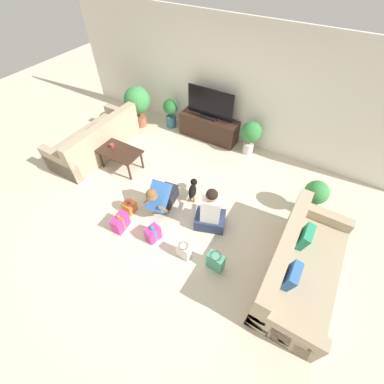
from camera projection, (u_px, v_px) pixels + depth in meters
ground_plane at (171, 208)px, 4.90m from camera, size 16.00×16.00×0.00m
wall_back at (236, 86)px, 5.45m from camera, size 8.40×0.06×2.60m
sofa_left at (96, 141)px, 5.82m from camera, size 0.91×2.06×0.84m
sofa_right at (299, 267)px, 3.77m from camera, size 0.91×2.06×0.84m
coffee_table at (120, 153)px, 5.37m from camera, size 0.90×0.54×0.46m
tv_console at (209, 128)px, 6.20m from camera, size 1.43×0.42×0.55m
tv at (210, 105)px, 5.77m from camera, size 1.12×0.20×0.70m
potted_plant_corner_right at (315, 195)px, 4.49m from camera, size 0.41×0.41×0.75m
potted_plant_corner_left at (137, 102)px, 6.30m from camera, size 0.64×0.64×1.02m
potted_plant_back_right at (251, 134)px, 5.64m from camera, size 0.45×0.45×0.79m
potted_plant_back_left at (171, 111)px, 6.41m from camera, size 0.37×0.37×0.74m
person_kneeling at (161, 196)px, 4.62m from camera, size 0.43×0.84×0.81m
person_sitting at (210, 213)px, 4.36m from camera, size 0.62×0.59×0.96m
dog at (193, 189)px, 4.97m from camera, size 0.28×0.50×0.29m
gift_box_a at (153, 233)px, 4.34m from camera, size 0.23×0.28×0.34m
gift_box_b at (129, 207)px, 4.77m from camera, size 0.22×0.21×0.28m
gift_box_c at (120, 222)px, 4.49m from camera, size 0.19×0.33×0.35m
gift_bag_a at (216, 262)px, 3.97m from camera, size 0.28×0.18×0.36m
gift_bag_b at (184, 251)px, 4.11m from camera, size 0.24×0.16×0.32m
mug at (112, 146)px, 5.36m from camera, size 0.12×0.08×0.09m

